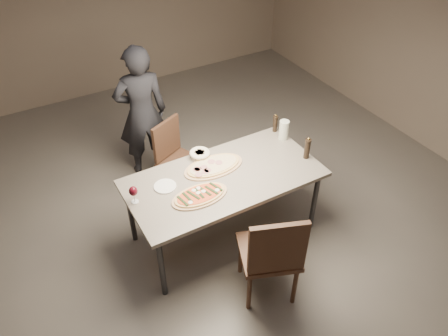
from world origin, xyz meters
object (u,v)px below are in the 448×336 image
dining_table (224,181)px  carafe (284,130)px  bread_basket (200,154)px  chair_near (272,253)px  zucchini_pizza (200,195)px  ham_pizza (213,166)px  pepper_mill_left (275,123)px  chair_far (175,155)px  diner (142,113)px

dining_table → carafe: size_ratio=8.80×
bread_basket → chair_near: bearing=-88.7°
zucchini_pizza → bread_basket: bearing=54.4°
dining_table → ham_pizza: (-0.02, 0.16, 0.07)m
zucchini_pizza → pepper_mill_left: size_ratio=2.58×
zucchini_pizza → chair_far: bearing=70.5°
chair_near → bread_basket: bearing=112.2°
bread_basket → carafe: 0.90m
zucchini_pizza → pepper_mill_left: pepper_mill_left is taller
carafe → chair_near: (-0.86, -1.07, -0.28)m
carafe → chair_near: 1.40m
pepper_mill_left → chair_far: pepper_mill_left is taller
ham_pizza → carafe: size_ratio=2.90×
ham_pizza → chair_far: size_ratio=0.69×
chair_far → diner: bearing=-97.9°
ham_pizza → pepper_mill_left: 0.88m
pepper_mill_left → chair_near: (-0.86, -1.22, -0.28)m
dining_table → chair_near: size_ratio=1.77×
diner → bread_basket: bearing=111.7°
dining_table → diner: size_ratio=1.14×
carafe → chair_far: bearing=146.7°
zucchini_pizza → chair_near: bearing=-76.2°
pepper_mill_left → chair_near: chair_near is taller
dining_table → carafe: 0.88m
dining_table → diner: 1.37m
bread_basket → chair_near: size_ratio=0.19×
ham_pizza → carafe: carafe is taller
bread_basket → chair_far: (-0.06, 0.49, -0.31)m
dining_table → diner: (-0.27, 1.34, 0.09)m
zucchini_pizza → bread_basket: size_ratio=2.64×
diner → ham_pizza: bearing=111.6°
pepper_mill_left → chair_far: (-0.95, 0.47, -0.36)m
pepper_mill_left → chair_near: bearing=-125.2°
zucchini_pizza → chair_far: chair_far is taller
bread_basket → chair_near: 1.23m
ham_pizza → diner: bearing=111.1°
zucchini_pizza → carafe: 1.21m
zucchini_pizza → dining_table: bearing=14.5°
chair_far → carafe: bearing=121.8°
dining_table → chair_near: chair_near is taller
chair_near → diner: bearing=117.1°
diner → chair_near: bearing=105.9°
chair_near → ham_pizza: bearing=110.3°
chair_far → diner: diner is taller
zucchini_pizza → carafe: carafe is taller
bread_basket → ham_pizza: bearing=-78.9°
bread_basket → carafe: (0.89, -0.14, 0.06)m
pepper_mill_left → carafe: bearing=-90.0°
pepper_mill_left → diner: size_ratio=0.13×
zucchini_pizza → pepper_mill_left: 1.26m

